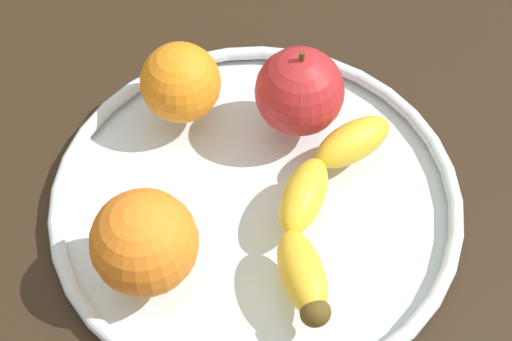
{
  "coord_description": "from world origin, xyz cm",
  "views": [
    {
      "loc": [
        34.34,
        1.16,
        52.86
      ],
      "look_at": [
        0.0,
        0.0,
        4.8
      ],
      "focal_mm": 54.16,
      "sensor_mm": 36.0,
      "label": 1
    }
  ],
  "objects": [
    {
      "name": "orange_back_left",
      "position": [
        -8.46,
        -6.54,
        5.18
      ],
      "size": [
        6.77,
        6.77,
        6.77
      ],
      "primitive_type": "sphere",
      "color": "orange",
      "rests_on": "fruit_bowl"
    },
    {
      "name": "banana",
      "position": [
        2.12,
        4.99,
        3.4
      ],
      "size": [
        19.85,
        10.54,
        3.21
      ],
      "rotation": [
        0.0,
        0.0,
        -0.33
      ],
      "color": "yellow",
      "rests_on": "fruit_bowl"
    },
    {
      "name": "fruit_bowl",
      "position": [
        0.0,
        0.0,
        0.92
      ],
      "size": [
        33.18,
        33.18,
        1.8
      ],
      "color": "silver",
      "rests_on": "ground_plane"
    },
    {
      "name": "apple",
      "position": [
        -7.54,
        3.29,
        5.5
      ],
      "size": [
        7.39,
        7.39,
        8.19
      ],
      "color": "red",
      "rests_on": "fruit_bowl"
    },
    {
      "name": "orange_front_right",
      "position": [
        7.14,
        -7.64,
        5.68
      ],
      "size": [
        7.76,
        7.76,
        7.76
      ],
      "primitive_type": "sphere",
      "color": "orange",
      "rests_on": "fruit_bowl"
    },
    {
      "name": "ground_plane",
      "position": [
        0.0,
        0.0,
        -2.0
      ],
      "size": [
        145.46,
        145.46,
        4.0
      ],
      "primitive_type": "cube",
      "color": "black"
    }
  ]
}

